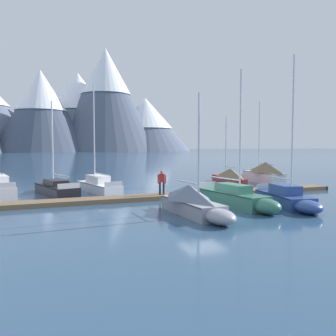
{
  "coord_description": "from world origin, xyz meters",
  "views": [
    {
      "loc": [
        -9.06,
        -18.65,
        3.7
      ],
      "look_at": [
        0.0,
        6.0,
        2.0
      ],
      "focal_mm": 36.84,
      "sensor_mm": 36.0,
      "label": 1
    }
  ],
  "objects_px": {
    "sailboat_second_berth": "(54,188)",
    "sailboat_mid_dock_starboard": "(194,202)",
    "person_on_dock": "(162,181)",
    "sailboat_outer_slip": "(288,198)",
    "sailboat_last_slip": "(262,173)",
    "sailboat_far_berth": "(237,198)",
    "sailboat_mid_dock_port": "(96,185)",
    "sailboat_end_of_dock": "(228,176)"
  },
  "relations": [
    {
      "from": "sailboat_second_berth",
      "to": "sailboat_mid_dock_starboard",
      "type": "height_order",
      "value": "sailboat_second_berth"
    },
    {
      "from": "sailboat_mid_dock_starboard",
      "to": "person_on_dock",
      "type": "xyz_separation_m",
      "value": [
        0.23,
        5.92,
        0.53
      ]
    },
    {
      "from": "sailboat_outer_slip",
      "to": "sailboat_last_slip",
      "type": "bearing_deg",
      "value": 60.76
    },
    {
      "from": "sailboat_far_berth",
      "to": "person_on_dock",
      "type": "distance_m",
      "value": 5.7
    },
    {
      "from": "sailboat_last_slip",
      "to": "sailboat_second_berth",
      "type": "bearing_deg",
      "value": -175.15
    },
    {
      "from": "sailboat_mid_dock_port",
      "to": "sailboat_end_of_dock",
      "type": "xyz_separation_m",
      "value": [
        12.83,
        1.24,
        0.19
      ]
    },
    {
      "from": "sailboat_second_berth",
      "to": "sailboat_mid_dock_port",
      "type": "xyz_separation_m",
      "value": [
        3.29,
        0.62,
        0.04
      ]
    },
    {
      "from": "sailboat_last_slip",
      "to": "person_on_dock",
      "type": "distance_m",
      "value": 14.58
    },
    {
      "from": "sailboat_outer_slip",
      "to": "sailboat_last_slip",
      "type": "distance_m",
      "value": 14.13
    },
    {
      "from": "sailboat_last_slip",
      "to": "person_on_dock",
      "type": "xyz_separation_m",
      "value": [
        -12.99,
        -6.61,
        0.28
      ]
    },
    {
      "from": "sailboat_second_berth",
      "to": "sailboat_last_slip",
      "type": "bearing_deg",
      "value": 4.85
    },
    {
      "from": "sailboat_last_slip",
      "to": "person_on_dock",
      "type": "height_order",
      "value": "sailboat_last_slip"
    },
    {
      "from": "sailboat_last_slip",
      "to": "person_on_dock",
      "type": "bearing_deg",
      "value": -153.02
    },
    {
      "from": "sailboat_mid_dock_port",
      "to": "sailboat_end_of_dock",
      "type": "relative_size",
      "value": 1.16
    },
    {
      "from": "sailboat_mid_dock_port",
      "to": "person_on_dock",
      "type": "bearing_deg",
      "value": -56.32
    },
    {
      "from": "sailboat_end_of_dock",
      "to": "person_on_dock",
      "type": "bearing_deg",
      "value": -143.49
    },
    {
      "from": "sailboat_second_berth",
      "to": "sailboat_mid_dock_port",
      "type": "distance_m",
      "value": 3.35
    },
    {
      "from": "sailboat_mid_dock_starboard",
      "to": "sailboat_last_slip",
      "type": "distance_m",
      "value": 18.21
    },
    {
      "from": "sailboat_far_berth",
      "to": "sailboat_last_slip",
      "type": "height_order",
      "value": "sailboat_last_slip"
    },
    {
      "from": "sailboat_second_berth",
      "to": "sailboat_last_slip",
      "type": "relative_size",
      "value": 0.87
    },
    {
      "from": "sailboat_second_berth",
      "to": "sailboat_mid_dock_starboard",
      "type": "distance_m",
      "value": 12.77
    },
    {
      "from": "sailboat_end_of_dock",
      "to": "person_on_dock",
      "type": "distance_m",
      "value": 11.39
    },
    {
      "from": "sailboat_mid_dock_starboard",
      "to": "sailboat_far_berth",
      "type": "xyz_separation_m",
      "value": [
        3.41,
        1.24,
        -0.16
      ]
    },
    {
      "from": "sailboat_mid_dock_port",
      "to": "sailboat_end_of_dock",
      "type": "bearing_deg",
      "value": 5.5
    },
    {
      "from": "sailboat_mid_dock_port",
      "to": "sailboat_mid_dock_starboard",
      "type": "bearing_deg",
      "value": -73.2
    },
    {
      "from": "sailboat_mid_dock_starboard",
      "to": "sailboat_end_of_dock",
      "type": "height_order",
      "value": "sailboat_end_of_dock"
    },
    {
      "from": "sailboat_mid_dock_starboard",
      "to": "sailboat_last_slip",
      "type": "bearing_deg",
      "value": 43.47
    },
    {
      "from": "sailboat_mid_dock_port",
      "to": "person_on_dock",
      "type": "relative_size",
      "value": 5.08
    },
    {
      "from": "sailboat_end_of_dock",
      "to": "sailboat_second_berth",
      "type": "bearing_deg",
      "value": -173.44
    },
    {
      "from": "sailboat_second_berth",
      "to": "sailboat_mid_dock_port",
      "type": "relative_size",
      "value": 0.83
    },
    {
      "from": "sailboat_mid_dock_port",
      "to": "sailboat_far_berth",
      "type": "bearing_deg",
      "value": -56.06
    },
    {
      "from": "sailboat_outer_slip",
      "to": "sailboat_end_of_dock",
      "type": "height_order",
      "value": "sailboat_outer_slip"
    },
    {
      "from": "sailboat_outer_slip",
      "to": "person_on_dock",
      "type": "height_order",
      "value": "sailboat_outer_slip"
    },
    {
      "from": "sailboat_second_berth",
      "to": "sailboat_outer_slip",
      "type": "distance_m",
      "value": 16.84
    },
    {
      "from": "sailboat_last_slip",
      "to": "sailboat_end_of_dock",
      "type": "bearing_deg",
      "value": 177.63
    },
    {
      "from": "sailboat_last_slip",
      "to": "sailboat_outer_slip",
      "type": "bearing_deg",
      "value": -119.24
    },
    {
      "from": "sailboat_end_of_dock",
      "to": "sailboat_mid_dock_port",
      "type": "bearing_deg",
      "value": -174.5
    },
    {
      "from": "sailboat_mid_dock_starboard",
      "to": "sailboat_outer_slip",
      "type": "relative_size",
      "value": 0.71
    },
    {
      "from": "sailboat_mid_dock_port",
      "to": "sailboat_last_slip",
      "type": "distance_m",
      "value": 16.72
    },
    {
      "from": "sailboat_end_of_dock",
      "to": "person_on_dock",
      "type": "height_order",
      "value": "sailboat_end_of_dock"
    },
    {
      "from": "sailboat_mid_dock_starboard",
      "to": "sailboat_outer_slip",
      "type": "xyz_separation_m",
      "value": [
        6.32,
        0.21,
        -0.2
      ]
    },
    {
      "from": "sailboat_mid_dock_starboard",
      "to": "sailboat_end_of_dock",
      "type": "relative_size",
      "value": 0.87
    }
  ]
}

